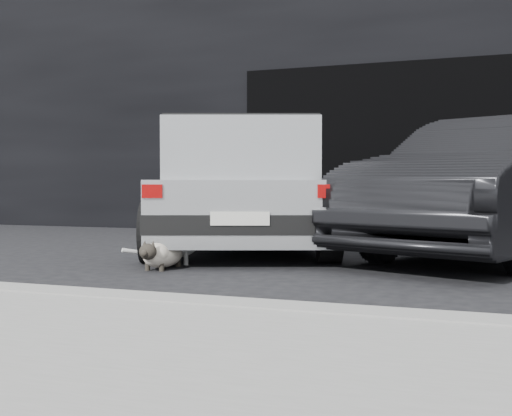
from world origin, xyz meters
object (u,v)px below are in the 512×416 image
(cat_white, at_px, (173,245))
(silver_hatchback, at_px, (243,182))
(cat_siamese, at_px, (161,255))
(second_car, at_px, (503,186))

(cat_white, bearing_deg, silver_hatchback, 149.11)
(cat_siamese, relative_size, cat_white, 1.14)
(second_car, distance_m, cat_siamese, 3.63)
(silver_hatchback, relative_size, cat_siamese, 5.20)
(cat_white, bearing_deg, second_car, 94.41)
(second_car, height_order, cat_white, second_car)
(silver_hatchback, distance_m, cat_white, 1.66)
(cat_siamese, bearing_deg, silver_hatchback, -92.52)
(silver_hatchback, height_order, second_car, second_car)
(cat_siamese, distance_m, cat_white, 0.37)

